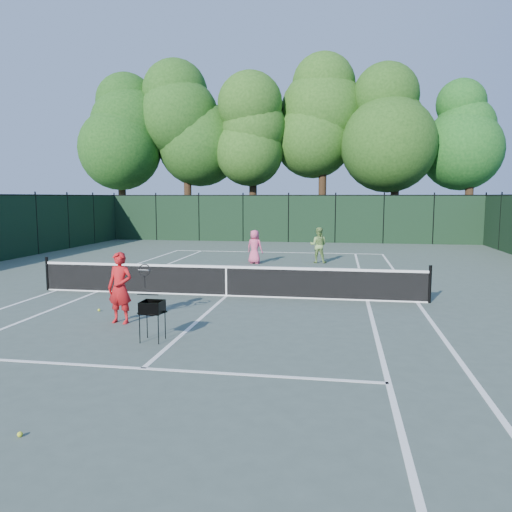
% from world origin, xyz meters
% --- Properties ---
extents(ground, '(90.00, 90.00, 0.00)m').
position_xyz_m(ground, '(0.00, 0.00, 0.00)').
color(ground, '#435148').
rests_on(ground, ground).
extents(sideline_doubles_left, '(0.10, 23.77, 0.01)m').
position_xyz_m(sideline_doubles_left, '(-5.49, 0.00, 0.00)').
color(sideline_doubles_left, white).
rests_on(sideline_doubles_left, ground).
extents(sideline_doubles_right, '(0.10, 23.77, 0.01)m').
position_xyz_m(sideline_doubles_right, '(5.49, 0.00, 0.00)').
color(sideline_doubles_right, white).
rests_on(sideline_doubles_right, ground).
extents(sideline_singles_left, '(0.10, 23.77, 0.01)m').
position_xyz_m(sideline_singles_left, '(-4.12, 0.00, 0.00)').
color(sideline_singles_left, white).
rests_on(sideline_singles_left, ground).
extents(sideline_singles_right, '(0.10, 23.77, 0.01)m').
position_xyz_m(sideline_singles_right, '(4.12, 0.00, 0.00)').
color(sideline_singles_right, white).
rests_on(sideline_singles_right, ground).
extents(baseline_far, '(10.97, 0.10, 0.01)m').
position_xyz_m(baseline_far, '(0.00, 11.88, 0.00)').
color(baseline_far, white).
rests_on(baseline_far, ground).
extents(service_line_near, '(8.23, 0.10, 0.01)m').
position_xyz_m(service_line_near, '(0.00, -6.40, 0.00)').
color(service_line_near, white).
rests_on(service_line_near, ground).
extents(service_line_far, '(8.23, 0.10, 0.01)m').
position_xyz_m(service_line_far, '(0.00, 6.40, 0.00)').
color(service_line_far, white).
rests_on(service_line_far, ground).
extents(center_service_line, '(0.10, 12.80, 0.01)m').
position_xyz_m(center_service_line, '(0.00, 0.00, 0.00)').
color(center_service_line, white).
rests_on(center_service_line, ground).
extents(tennis_net, '(11.69, 0.09, 1.06)m').
position_xyz_m(tennis_net, '(0.00, 0.00, 0.48)').
color(tennis_net, black).
rests_on(tennis_net, ground).
extents(fence_far, '(24.00, 0.05, 3.00)m').
position_xyz_m(fence_far, '(0.00, 18.00, 1.50)').
color(fence_far, black).
rests_on(fence_far, ground).
extents(tree_0, '(6.40, 6.40, 13.14)m').
position_xyz_m(tree_0, '(-13.00, 21.50, 8.16)').
color(tree_0, black).
rests_on(tree_0, ground).
extents(tree_1, '(6.80, 6.80, 13.98)m').
position_xyz_m(tree_1, '(-8.00, 22.00, 8.69)').
color(tree_1, black).
rests_on(tree_1, ground).
extents(tree_2, '(6.00, 6.00, 12.40)m').
position_xyz_m(tree_2, '(-3.00, 21.80, 7.73)').
color(tree_2, black).
rests_on(tree_2, ground).
extents(tree_3, '(7.00, 7.00, 14.45)m').
position_xyz_m(tree_3, '(2.00, 22.30, 9.01)').
color(tree_3, black).
rests_on(tree_3, ground).
extents(tree_4, '(6.20, 6.20, 12.97)m').
position_xyz_m(tree_4, '(7.00, 21.60, 8.14)').
color(tree_4, black).
rests_on(tree_4, ground).
extents(tree_5, '(5.80, 5.80, 12.23)m').
position_xyz_m(tree_5, '(12.00, 22.10, 7.71)').
color(tree_5, black).
rests_on(tree_5, ground).
extents(coach, '(0.97, 0.58, 1.67)m').
position_xyz_m(coach, '(-1.72, -3.51, 0.84)').
color(coach, red).
rests_on(coach, ground).
extents(player_pink, '(0.84, 0.68, 1.49)m').
position_xyz_m(player_pink, '(-0.39, 7.29, 0.74)').
color(player_pink, '#E24F7B').
rests_on(player_pink, ground).
extents(player_green, '(0.83, 0.67, 1.59)m').
position_xyz_m(player_green, '(2.37, 8.00, 0.80)').
color(player_green, '#7BA552').
rests_on(player_green, ground).
extents(ball_hopper, '(0.57, 0.57, 0.83)m').
position_xyz_m(ball_hopper, '(-0.44, -4.79, 0.70)').
color(ball_hopper, black).
rests_on(ball_hopper, ground).
extents(loose_ball_near_cart, '(0.07, 0.07, 0.07)m').
position_xyz_m(loose_ball_near_cart, '(-0.54, -8.99, 0.03)').
color(loose_ball_near_cart, '#BECE2A').
rests_on(loose_ball_near_cart, ground).
extents(loose_ball_midcourt, '(0.07, 0.07, 0.07)m').
position_xyz_m(loose_ball_midcourt, '(-2.80, -2.50, 0.03)').
color(loose_ball_midcourt, '#D2E72F').
rests_on(loose_ball_midcourt, ground).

